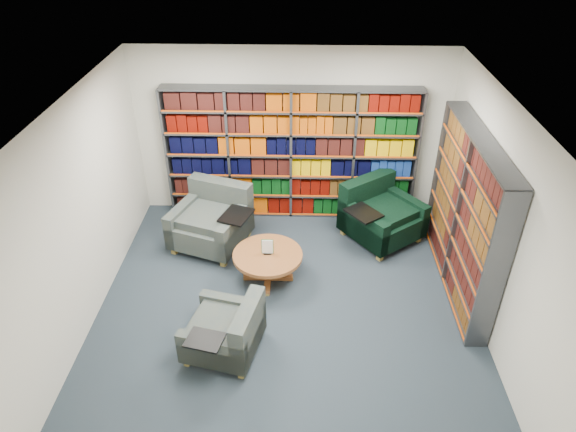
{
  "coord_description": "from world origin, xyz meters",
  "views": [
    {
      "loc": [
        0.16,
        -5.14,
        4.77
      ],
      "look_at": [
        0.0,
        0.6,
        1.05
      ],
      "focal_mm": 32.0,
      "sensor_mm": 36.0,
      "label": 1
    }
  ],
  "objects_px": {
    "chair_green_right": "(378,215)",
    "chair_teal_left": "(214,221)",
    "coffee_table": "(268,259)",
    "chair_teal_front": "(229,333)"
  },
  "relations": [
    {
      "from": "chair_teal_left",
      "to": "coffee_table",
      "type": "xyz_separation_m",
      "value": [
        0.9,
        -0.94,
        -0.01
      ]
    },
    {
      "from": "chair_teal_left",
      "to": "chair_green_right",
      "type": "distance_m",
      "value": 2.59
    },
    {
      "from": "chair_teal_left",
      "to": "chair_teal_front",
      "type": "height_order",
      "value": "chair_teal_left"
    },
    {
      "from": "chair_teal_left",
      "to": "coffee_table",
      "type": "relative_size",
      "value": 1.4
    },
    {
      "from": "chair_green_right",
      "to": "coffee_table",
      "type": "xyz_separation_m",
      "value": [
        -1.68,
        -1.17,
        -0.01
      ]
    },
    {
      "from": "chair_green_right",
      "to": "chair_teal_front",
      "type": "height_order",
      "value": "chair_green_right"
    },
    {
      "from": "coffee_table",
      "to": "chair_teal_left",
      "type": "bearing_deg",
      "value": 133.92
    },
    {
      "from": "chair_teal_left",
      "to": "coffee_table",
      "type": "distance_m",
      "value": 1.3
    },
    {
      "from": "chair_green_right",
      "to": "chair_teal_left",
      "type": "bearing_deg",
      "value": -174.79
    },
    {
      "from": "chair_teal_left",
      "to": "coffee_table",
      "type": "height_order",
      "value": "chair_teal_left"
    }
  ]
}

